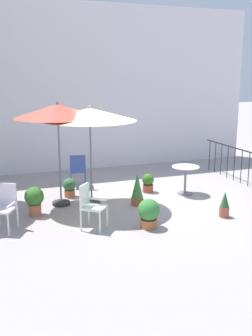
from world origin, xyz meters
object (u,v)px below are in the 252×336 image
(patio_chair_0, at_px, (4,204))
(potted_plant_7, at_px, (148,183))
(potted_plant_6, at_px, (69,187))
(cafe_table_0, at_px, (185,175))
(potted_plant_5, at_px, (225,205))
(patio_umbrella_0, at_px, (58,112))
(patio_chair_1, at_px, (90,203))
(potted_plant_1, at_px, (34,199))
(potted_plant_4, at_px, (137,190))
(patio_umbrella_1, at_px, (90,115))
(patio_chair_2, at_px, (78,169))
(potted_plant_0, at_px, (149,213))

(patio_chair_0, height_order, potted_plant_7, patio_chair_0)
(potted_plant_6, bearing_deg, cafe_table_0, -15.07)
(potted_plant_5, bearing_deg, patio_umbrella_0, 147.81)
(patio_chair_1, distance_m, potted_plant_6, 2.33)
(potted_plant_1, bearing_deg, patio_chair_0, -135.55)
(potted_plant_6, bearing_deg, potted_plant_5, -41.76)
(potted_plant_4, height_order, potted_plant_6, potted_plant_4)
(patio_umbrella_1, distance_m, potted_plant_6, 2.18)
(patio_umbrella_1, distance_m, potted_plant_7, 2.69)
(cafe_table_0, xyz_separation_m, potted_plant_7, (-0.87, 0.50, -0.27))
(potted_plant_1, bearing_deg, patio_chair_2, 53.00)
(potted_plant_5, height_order, potted_plant_7, potted_plant_5)
(potted_plant_0, bearing_deg, potted_plant_1, 144.23)
(patio_chair_2, relative_size, potted_plant_7, 1.87)
(potted_plant_4, height_order, potted_plant_5, potted_plant_4)
(cafe_table_0, xyz_separation_m, potted_plant_1, (-4.02, -0.31, -0.15))
(patio_umbrella_1, xyz_separation_m, potted_plant_6, (-0.36, 0.91, -1.95))
(cafe_table_0, height_order, patio_chair_0, patio_chair_0)
(patio_chair_0, bearing_deg, potted_plant_0, -17.55)
(patio_chair_0, relative_size, potted_plant_1, 1.44)
(patio_umbrella_1, bearing_deg, potted_plant_7, 19.24)
(patio_umbrella_0, height_order, patio_chair_0, patio_umbrella_0)
(patio_chair_0, xyz_separation_m, potted_plant_6, (1.71, 1.78, -0.28))
(patio_umbrella_0, distance_m, patio_chair_2, 2.35)
(patio_umbrella_1, height_order, potted_plant_6, patio_umbrella_1)
(potted_plant_6, xyz_separation_m, potted_plant_7, (2.11, -0.30, -0.01))
(patio_chair_2, relative_size, potted_plant_5, 1.62)
(potted_plant_6, bearing_deg, potted_plant_0, -67.07)
(patio_chair_2, bearing_deg, potted_plant_5, -53.54)
(patio_umbrella_0, distance_m, potted_plant_6, 2.12)
(patio_umbrella_0, distance_m, cafe_table_0, 3.76)
(patio_umbrella_0, xyz_separation_m, potted_plant_6, (0.33, 0.58, -2.01))
(patio_umbrella_1, bearing_deg, patio_umbrella_0, 154.38)
(patio_chair_1, bearing_deg, patio_chair_0, 162.32)
(patio_chair_1, relative_size, potted_plant_5, 1.61)
(patio_umbrella_0, height_order, potted_plant_7, patio_umbrella_0)
(patio_umbrella_1, height_order, potted_plant_1, patio_umbrella_1)
(patio_umbrella_0, bearing_deg, potted_plant_1, -142.69)
(patio_umbrella_1, xyz_separation_m, potted_plant_4, (1.08, -0.32, -1.83))
(patio_umbrella_0, height_order, potted_plant_4, patio_umbrella_0)
(patio_chair_1, relative_size, potted_plant_4, 1.17)
(patio_umbrella_1, relative_size, potted_plant_6, 4.81)
(patio_chair_0, relative_size, potted_plant_5, 1.63)
(patio_umbrella_1, distance_m, potted_plant_0, 2.70)
(potted_plant_0, height_order, potted_plant_5, potted_plant_0)
(patio_chair_0, distance_m, patio_chair_2, 3.35)
(potted_plant_7, bearing_deg, patio_umbrella_1, -160.76)
(patio_umbrella_1, xyz_separation_m, potted_plant_5, (2.63, -1.76, -1.94))
(patio_chair_1, bearing_deg, potted_plant_4, 36.46)
(patio_chair_1, relative_size, potted_plant_0, 1.53)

